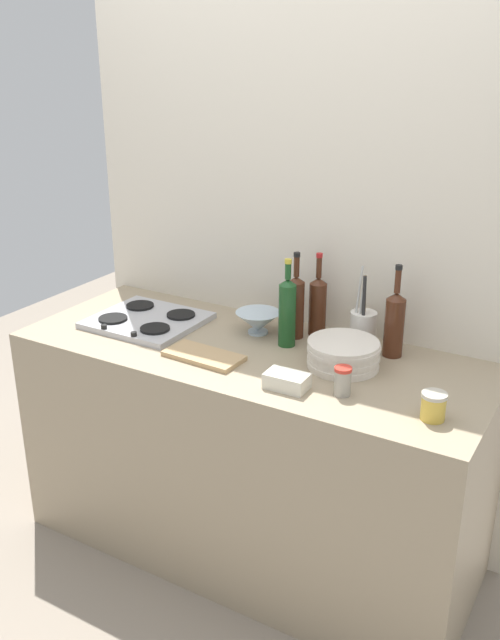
% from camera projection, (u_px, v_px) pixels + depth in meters
% --- Properties ---
extents(ground_plane, '(6.00, 6.00, 0.00)m').
position_uv_depth(ground_plane, '(250.00, 544.00, 2.95)').
color(ground_plane, gray).
rests_on(ground_plane, ground).
extents(counter_block, '(1.80, 0.70, 0.90)m').
position_uv_depth(counter_block, '(250.00, 453.00, 2.78)').
color(counter_block, tan).
rests_on(counter_block, ground).
extents(backsplash_panel, '(1.90, 0.06, 2.42)m').
position_uv_depth(backsplash_panel, '(298.00, 247.00, 2.81)').
color(backsplash_panel, beige).
rests_on(backsplash_panel, ground).
extents(stovetop_hob, '(0.43, 0.39, 0.04)m').
position_uv_depth(stovetop_hob, '(147.00, 320.00, 2.86)').
color(stovetop_hob, '#B2B2B7').
rests_on(stovetop_hob, counter_block).
extents(plate_stack, '(0.26, 0.26, 0.10)m').
position_uv_depth(plate_stack, '(343.00, 354.00, 2.46)').
color(plate_stack, silver).
rests_on(plate_stack, counter_block).
extents(wine_bottle_leftmost, '(0.07, 0.07, 0.35)m').
position_uv_depth(wine_bottle_leftmost, '(394.00, 323.00, 2.52)').
color(wine_bottle_leftmost, '#472314').
rests_on(wine_bottle_leftmost, counter_block).
extents(wine_bottle_mid_left, '(0.07, 0.07, 0.34)m').
position_uv_depth(wine_bottle_mid_left, '(287.00, 311.00, 2.61)').
color(wine_bottle_mid_left, '#19471E').
rests_on(wine_bottle_mid_left, counter_block).
extents(wine_bottle_mid_right, '(0.07, 0.07, 0.33)m').
position_uv_depth(wine_bottle_mid_right, '(318.00, 305.00, 2.71)').
color(wine_bottle_mid_right, '#472314').
rests_on(wine_bottle_mid_right, counter_block).
extents(wine_bottle_rightmost, '(0.07, 0.07, 0.34)m').
position_uv_depth(wine_bottle_rightmost, '(296.00, 305.00, 2.68)').
color(wine_bottle_rightmost, '#472314').
rests_on(wine_bottle_rightmost, counter_block).
extents(mixing_bowl, '(0.18, 0.18, 0.09)m').
position_uv_depth(mixing_bowl, '(258.00, 322.00, 2.75)').
color(mixing_bowl, silver).
rests_on(mixing_bowl, counter_block).
extents(butter_dish, '(0.14, 0.09, 0.05)m').
position_uv_depth(butter_dish, '(287.00, 381.00, 2.31)').
color(butter_dish, silver).
rests_on(butter_dish, counter_block).
extents(utensil_crock, '(0.10, 0.10, 0.31)m').
position_uv_depth(utensil_crock, '(363.00, 327.00, 2.63)').
color(utensil_crock, silver).
rests_on(utensil_crock, counter_block).
extents(condiment_jar_front, '(0.06, 0.06, 0.10)m').
position_uv_depth(condiment_jar_front, '(343.00, 381.00, 2.26)').
color(condiment_jar_front, '#9E998C').
rests_on(condiment_jar_front, counter_block).
extents(condiment_jar_rear, '(0.08, 0.08, 0.09)m').
position_uv_depth(condiment_jar_rear, '(433.00, 406.00, 2.11)').
color(condiment_jar_rear, gold).
rests_on(condiment_jar_rear, counter_block).
extents(cutting_board, '(0.30, 0.15, 0.02)m').
position_uv_depth(cutting_board, '(204.00, 356.00, 2.54)').
color(cutting_board, tan).
rests_on(cutting_board, counter_block).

